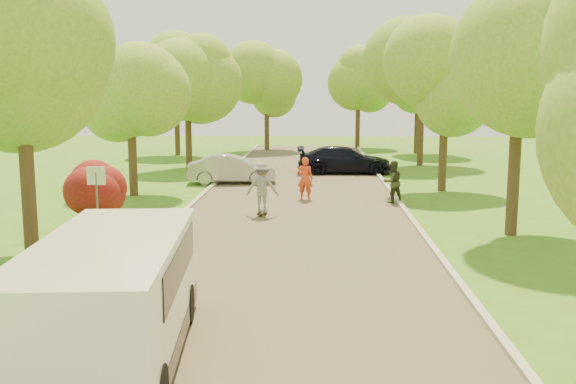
% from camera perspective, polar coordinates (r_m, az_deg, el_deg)
% --- Properties ---
extents(ground, '(100.00, 100.00, 0.00)m').
position_cam_1_polar(ground, '(15.34, -0.44, -7.65)').
color(ground, '#456B19').
rests_on(ground, ground).
extents(road, '(8.00, 60.00, 0.01)m').
position_cam_1_polar(road, '(23.12, 0.59, -2.01)').
color(road, '#4C4438').
rests_on(road, ground).
extents(curb_left, '(0.18, 60.00, 0.12)m').
position_cam_1_polar(curb_left, '(23.59, -9.29, -1.77)').
color(curb_left, '#B2AD9E').
rests_on(curb_left, ground).
extents(curb_right, '(0.18, 60.00, 0.12)m').
position_cam_1_polar(curb_right, '(23.33, 10.59, -1.92)').
color(curb_right, '#B2AD9E').
rests_on(curb_right, ground).
extents(street_sign, '(0.55, 0.06, 2.17)m').
position_cam_1_polar(street_sign, '(20.01, -16.65, 0.45)').
color(street_sign, '#59595E').
rests_on(street_sign, ground).
extents(red_shrub, '(1.70, 1.70, 1.95)m').
position_cam_1_polar(red_shrub, '(21.64, -16.56, -0.19)').
color(red_shrub, '#382619').
rests_on(red_shrub, ground).
extents(tree_l_mida, '(4.71, 4.60, 7.39)m').
position_cam_1_polar(tree_l_mida, '(17.23, -22.09, 10.92)').
color(tree_l_mida, '#382619').
rests_on(tree_l_mida, ground).
extents(tree_l_midb, '(4.30, 4.20, 6.62)m').
position_cam_1_polar(tree_l_midb, '(27.75, -13.49, 9.08)').
color(tree_l_midb, '#382619').
rests_on(tree_l_midb, ground).
extents(tree_l_far, '(4.92, 4.80, 7.79)m').
position_cam_1_polar(tree_l_far, '(37.40, -8.64, 10.45)').
color(tree_l_far, '#382619').
rests_on(tree_l_far, ground).
extents(tree_r_mida, '(5.13, 5.00, 7.95)m').
position_cam_1_polar(tree_r_mida, '(20.69, 20.56, 11.56)').
color(tree_r_mida, '#382619').
rests_on(tree_r_mida, ground).
extents(tree_r_midb, '(4.51, 4.40, 7.01)m').
position_cam_1_polar(tree_r_midb, '(29.28, 14.22, 9.60)').
color(tree_r_midb, '#382619').
rests_on(tree_r_midb, ground).
extents(tree_r_far, '(5.33, 5.20, 8.34)m').
position_cam_1_polar(tree_r_far, '(39.25, 12.23, 10.80)').
color(tree_r_far, '#382619').
rests_on(tree_r_far, ground).
extents(tree_bg_a, '(5.12, 5.00, 7.72)m').
position_cam_1_polar(tree_bg_a, '(45.71, -9.67, 9.92)').
color(tree_bg_a, '#382619').
rests_on(tree_bg_a, ground).
extents(tree_bg_b, '(5.12, 5.00, 7.95)m').
position_cam_1_polar(tree_bg_b, '(47.30, 11.79, 10.09)').
color(tree_bg_b, '#382619').
rests_on(tree_bg_b, ground).
extents(tree_bg_c, '(4.92, 4.80, 7.33)m').
position_cam_1_polar(tree_bg_c, '(48.82, -1.66, 9.62)').
color(tree_bg_c, '#382619').
rests_on(tree_bg_c, ground).
extents(tree_bg_d, '(5.12, 5.00, 7.72)m').
position_cam_1_polar(tree_bg_d, '(50.82, 6.53, 9.87)').
color(tree_bg_d, '#382619').
rests_on(tree_bg_d, ground).
extents(minivan, '(2.66, 5.71, 2.06)m').
position_cam_1_polar(minivan, '(10.82, -15.38, -9.06)').
color(minivan, white).
rests_on(minivan, ground).
extents(silver_sedan, '(4.35, 1.89, 1.39)m').
position_cam_1_polar(silver_sedan, '(31.07, -5.01, 2.04)').
color(silver_sedan, '#9E9EA2').
rests_on(silver_sedan, ground).
extents(dark_sedan, '(5.13, 2.14, 1.48)m').
position_cam_1_polar(dark_sedan, '(34.87, 5.05, 2.86)').
color(dark_sedan, black).
rests_on(dark_sedan, ground).
extents(longboard, '(0.36, 0.95, 0.11)m').
position_cam_1_polar(longboard, '(22.97, -2.28, -1.84)').
color(longboard, black).
rests_on(longboard, ground).
extents(skateboarder, '(1.24, 0.80, 1.81)m').
position_cam_1_polar(skateboarder, '(22.82, -2.30, 0.44)').
color(skateboarder, gray).
rests_on(skateboarder, longboard).
extents(person_striped, '(0.71, 0.54, 1.76)m').
position_cam_1_polar(person_striped, '(26.16, 1.53, 1.21)').
color(person_striped, red).
rests_on(person_striped, ground).
extents(person_olive, '(1.00, 0.90, 1.69)m').
position_cam_1_polar(person_olive, '(25.70, 9.29, 0.87)').
color(person_olive, '#2D311D').
rests_on(person_olive, ground).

